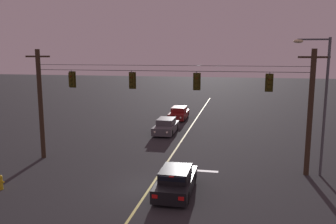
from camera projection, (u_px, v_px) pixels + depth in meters
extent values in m
plane|color=#28282B|center=(150.00, 188.00, 19.72)|extent=(180.00, 180.00, 0.00)
cube|color=#D1C64C|center=(180.00, 143.00, 29.41)|extent=(0.14, 60.00, 0.01)
cube|color=silver|center=(192.00, 170.00, 22.66)|extent=(3.40, 0.36, 0.01)
cylinder|color=#38281C|center=(41.00, 105.00, 24.73)|extent=(0.32, 0.32, 7.74)
cube|color=#38281C|center=(38.00, 56.00, 24.17)|extent=(1.80, 0.12, 0.12)
cylinder|color=slate|center=(38.00, 62.00, 24.23)|extent=(0.12, 0.12, 0.18)
cylinder|color=#38281C|center=(310.00, 113.00, 21.19)|extent=(0.32, 0.32, 7.74)
cube|color=#38281C|center=(314.00, 57.00, 20.62)|extent=(1.80, 0.12, 0.12)
cylinder|color=slate|center=(314.00, 63.00, 20.68)|extent=(0.12, 0.12, 0.18)
cylinder|color=black|center=(165.00, 71.00, 22.55)|extent=(17.96, 0.03, 0.03)
cylinder|color=black|center=(165.00, 65.00, 22.49)|extent=(17.96, 0.02, 0.02)
cylinder|color=black|center=(71.00, 71.00, 23.85)|extent=(0.04, 0.04, 0.18)
cube|color=#332D0A|center=(72.00, 80.00, 23.95)|extent=(0.32, 0.26, 0.96)
cube|color=#332D0A|center=(73.00, 79.00, 24.09)|extent=(0.48, 0.03, 1.12)
sphere|color=red|center=(70.00, 76.00, 23.74)|extent=(0.17, 0.17, 0.17)
cylinder|color=#332D0A|center=(70.00, 75.00, 23.70)|extent=(0.20, 0.10, 0.20)
sphere|color=#3D280A|center=(71.00, 80.00, 23.79)|extent=(0.17, 0.17, 0.17)
cylinder|color=#332D0A|center=(70.00, 79.00, 23.75)|extent=(0.20, 0.10, 0.20)
sphere|color=black|center=(71.00, 84.00, 23.84)|extent=(0.17, 0.17, 0.17)
cylinder|color=#332D0A|center=(70.00, 83.00, 23.79)|extent=(0.20, 0.10, 0.20)
cylinder|color=black|center=(132.00, 72.00, 23.00)|extent=(0.04, 0.04, 0.18)
cube|color=#332D0A|center=(132.00, 81.00, 23.10)|extent=(0.32, 0.26, 0.96)
cube|color=#332D0A|center=(132.00, 80.00, 23.24)|extent=(0.48, 0.03, 1.12)
sphere|color=red|center=(131.00, 76.00, 22.89)|extent=(0.17, 0.17, 0.17)
cylinder|color=#332D0A|center=(131.00, 76.00, 22.85)|extent=(0.20, 0.10, 0.20)
sphere|color=#3D280A|center=(131.00, 81.00, 22.94)|extent=(0.17, 0.17, 0.17)
cylinder|color=#332D0A|center=(131.00, 80.00, 22.90)|extent=(0.20, 0.10, 0.20)
sphere|color=black|center=(131.00, 85.00, 22.99)|extent=(0.17, 0.17, 0.17)
cylinder|color=#332D0A|center=(131.00, 85.00, 22.95)|extent=(0.20, 0.10, 0.20)
cylinder|color=black|center=(197.00, 73.00, 22.15)|extent=(0.04, 0.04, 0.18)
cube|color=#332D0A|center=(197.00, 82.00, 22.25)|extent=(0.32, 0.26, 0.96)
cube|color=#332D0A|center=(197.00, 82.00, 22.39)|extent=(0.48, 0.03, 1.12)
sphere|color=red|center=(196.00, 77.00, 22.05)|extent=(0.17, 0.17, 0.17)
cylinder|color=#332D0A|center=(196.00, 77.00, 22.00)|extent=(0.20, 0.10, 0.20)
sphere|color=#3D280A|center=(196.00, 82.00, 22.10)|extent=(0.17, 0.17, 0.17)
cylinder|color=#332D0A|center=(196.00, 81.00, 22.05)|extent=(0.20, 0.10, 0.20)
sphere|color=black|center=(196.00, 86.00, 22.14)|extent=(0.17, 0.17, 0.17)
cylinder|color=#332D0A|center=(196.00, 86.00, 22.10)|extent=(0.20, 0.10, 0.20)
cylinder|color=black|center=(270.00, 74.00, 21.27)|extent=(0.04, 0.04, 0.18)
cube|color=#332D0A|center=(269.00, 83.00, 21.37)|extent=(0.32, 0.26, 0.96)
cube|color=#332D0A|center=(269.00, 83.00, 21.51)|extent=(0.48, 0.03, 1.12)
sphere|color=red|center=(270.00, 78.00, 21.17)|extent=(0.17, 0.17, 0.17)
cylinder|color=#332D0A|center=(270.00, 78.00, 21.12)|extent=(0.20, 0.10, 0.20)
sphere|color=#3D280A|center=(270.00, 83.00, 21.21)|extent=(0.17, 0.17, 0.17)
cylinder|color=#332D0A|center=(270.00, 82.00, 21.17)|extent=(0.20, 0.10, 0.20)
sphere|color=black|center=(269.00, 88.00, 21.26)|extent=(0.17, 0.17, 0.17)
cylinder|color=#332D0A|center=(269.00, 87.00, 21.22)|extent=(0.20, 0.10, 0.20)
cube|color=black|center=(176.00, 183.00, 19.00)|extent=(1.80, 4.30, 0.68)
cube|color=black|center=(175.00, 173.00, 18.78)|extent=(1.51, 2.15, 0.54)
cube|color=black|center=(178.00, 168.00, 19.68)|extent=(1.40, 0.21, 0.48)
cube|color=black|center=(172.00, 180.00, 17.75)|extent=(1.37, 0.18, 0.46)
cylinder|color=black|center=(167.00, 177.00, 20.47)|extent=(0.22, 0.64, 0.64)
cylinder|color=black|center=(193.00, 179.00, 20.16)|extent=(0.22, 0.64, 0.64)
cylinder|color=black|center=(156.00, 195.00, 17.90)|extent=(0.22, 0.64, 0.64)
cylinder|color=black|center=(187.00, 198.00, 17.58)|extent=(0.22, 0.64, 0.64)
cube|color=red|center=(155.00, 197.00, 17.02)|extent=(0.28, 0.03, 0.18)
cube|color=red|center=(181.00, 199.00, 16.76)|extent=(0.28, 0.03, 0.18)
cube|color=red|center=(171.00, 177.00, 17.61)|extent=(0.24, 0.04, 0.06)
cube|color=#4C4C51|center=(166.00, 128.00, 32.95)|extent=(1.80, 4.30, 0.68)
cube|color=#4C4C51|center=(166.00, 121.00, 32.97)|extent=(1.51, 2.15, 0.54)
cube|color=black|center=(164.00, 123.00, 32.06)|extent=(1.40, 0.21, 0.48)
cube|color=black|center=(168.00, 119.00, 33.99)|extent=(1.37, 0.18, 0.46)
cylinder|color=black|center=(171.00, 133.00, 31.54)|extent=(0.22, 0.64, 0.64)
cylinder|color=black|center=(154.00, 133.00, 31.85)|extent=(0.22, 0.64, 0.64)
cylinder|color=black|center=(177.00, 127.00, 34.12)|extent=(0.22, 0.64, 0.64)
cylinder|color=black|center=(161.00, 127.00, 34.43)|extent=(0.22, 0.64, 0.64)
sphere|color=white|center=(167.00, 133.00, 30.74)|extent=(0.20, 0.20, 0.20)
sphere|color=white|center=(155.00, 132.00, 30.96)|extent=(0.20, 0.20, 0.20)
cube|color=maroon|center=(179.00, 115.00, 39.93)|extent=(1.80, 4.30, 0.68)
cube|color=maroon|center=(179.00, 109.00, 39.95)|extent=(1.51, 2.15, 0.54)
cube|color=black|center=(178.00, 111.00, 39.04)|extent=(1.40, 0.21, 0.48)
cube|color=black|center=(181.00, 108.00, 40.97)|extent=(1.37, 0.18, 0.46)
cylinder|color=black|center=(184.00, 119.00, 38.52)|extent=(0.22, 0.64, 0.64)
cylinder|color=black|center=(170.00, 118.00, 38.83)|extent=(0.22, 0.64, 0.64)
cylinder|color=black|center=(187.00, 114.00, 41.09)|extent=(0.22, 0.64, 0.64)
cylinder|color=black|center=(174.00, 114.00, 41.41)|extent=(0.22, 0.64, 0.64)
sphere|color=white|center=(181.00, 118.00, 37.72)|extent=(0.20, 0.20, 0.20)
sphere|color=white|center=(170.00, 117.00, 37.94)|extent=(0.20, 0.20, 0.20)
cylinder|color=#4C4F54|center=(325.00, 109.00, 20.97)|extent=(0.16, 0.16, 8.39)
cylinder|color=#4C4F54|center=(314.00, 39.00, 20.46)|extent=(1.80, 0.10, 0.10)
ellipsoid|color=beige|center=(298.00, 41.00, 20.65)|extent=(0.56, 0.30, 0.22)
cylinder|color=gold|center=(1.00, 184.00, 19.40)|extent=(0.22, 0.22, 0.70)
sphere|color=gold|center=(0.00, 177.00, 19.34)|extent=(0.22, 0.22, 0.22)
cylinder|color=gold|center=(3.00, 182.00, 19.35)|extent=(0.12, 0.09, 0.09)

